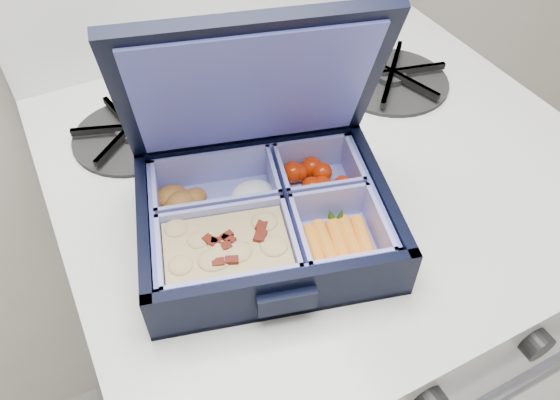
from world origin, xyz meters
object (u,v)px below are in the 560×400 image
burner_grate (391,75)px  fork (308,133)px  stove (302,334)px  bento_box (266,219)px

burner_grate → fork: bearing=-163.4°
stove → bento_box: bento_box is taller
burner_grate → fork: 0.17m
bento_box → fork: (0.12, 0.13, -0.03)m
bento_box → fork: size_ratio=1.53×
stove → bento_box: 0.54m
bento_box → burner_grate: bento_box is taller
bento_box → fork: bearing=61.7°
bento_box → fork: 0.18m
burner_grate → fork: burner_grate is taller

